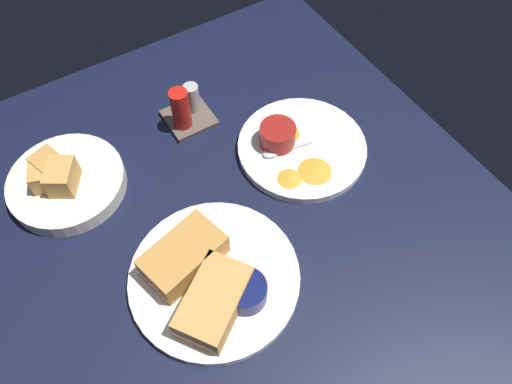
% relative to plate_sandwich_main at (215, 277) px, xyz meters
% --- Properties ---
extents(ground_plane, '(1.10, 1.10, 0.03)m').
position_rel_plate_sandwich_main_xyz_m(ground_plane, '(-0.01, 0.03, -0.02)').
color(ground_plane, black).
extents(plate_sandwich_main, '(0.28, 0.28, 0.02)m').
position_rel_plate_sandwich_main_xyz_m(plate_sandwich_main, '(0.00, 0.00, 0.00)').
color(plate_sandwich_main, white).
rests_on(plate_sandwich_main, ground_plane).
extents(sandwich_half_near, '(0.15, 0.11, 0.05)m').
position_rel_plate_sandwich_main_xyz_m(sandwich_half_near, '(-0.03, 0.04, 0.03)').
color(sandwich_half_near, '#C68C42').
rests_on(sandwich_half_near, plate_sandwich_main).
extents(sandwich_half_far, '(0.15, 0.14, 0.05)m').
position_rel_plate_sandwich_main_xyz_m(sandwich_half_far, '(-0.02, -0.05, 0.03)').
color(sandwich_half_far, tan).
rests_on(sandwich_half_far, plate_sandwich_main).
extents(ramekin_dark_sauce, '(0.07, 0.07, 0.04)m').
position_rel_plate_sandwich_main_xyz_m(ramekin_dark_sauce, '(0.03, -0.06, 0.03)').
color(ramekin_dark_sauce, '#0C144C').
rests_on(ramekin_dark_sauce, plate_sandwich_main).
extents(spoon_by_dark_ramekin, '(0.02, 0.10, 0.01)m').
position_rel_plate_sandwich_main_xyz_m(spoon_by_dark_ramekin, '(0.02, -0.00, 0.01)').
color(spoon_by_dark_ramekin, silver).
rests_on(spoon_by_dark_ramekin, plate_sandwich_main).
extents(plate_chips_companion, '(0.25, 0.25, 0.02)m').
position_rel_plate_sandwich_main_xyz_m(plate_chips_companion, '(0.27, 0.15, 0.00)').
color(plate_chips_companion, white).
rests_on(plate_chips_companion, ground_plane).
extents(ramekin_light_gravy, '(0.07, 0.07, 0.04)m').
position_rel_plate_sandwich_main_xyz_m(ramekin_light_gravy, '(0.23, 0.18, 0.03)').
color(ramekin_light_gravy, maroon).
rests_on(ramekin_light_gravy, plate_chips_companion).
extents(spoon_by_gravy_ramekin, '(0.10, 0.03, 0.01)m').
position_rel_plate_sandwich_main_xyz_m(spoon_by_gravy_ramekin, '(0.22, 0.16, 0.01)').
color(spoon_by_gravy_ramekin, silver).
rests_on(spoon_by_gravy_ramekin, plate_chips_companion).
extents(plantain_chip_scatter, '(0.12, 0.21, 0.01)m').
position_rel_plate_sandwich_main_xyz_m(plantain_chip_scatter, '(0.25, 0.14, 0.01)').
color(plantain_chip_scatter, gold).
rests_on(plantain_chip_scatter, plate_chips_companion).
extents(bread_basket_rear, '(0.21, 0.21, 0.08)m').
position_rel_plate_sandwich_main_xyz_m(bread_basket_rear, '(-0.14, 0.30, 0.02)').
color(bread_basket_rear, silver).
rests_on(bread_basket_rear, ground_plane).
extents(condiment_caddy, '(0.09, 0.09, 0.10)m').
position_rel_plate_sandwich_main_xyz_m(condiment_caddy, '(0.12, 0.33, 0.03)').
color(condiment_caddy, brown).
rests_on(condiment_caddy, ground_plane).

